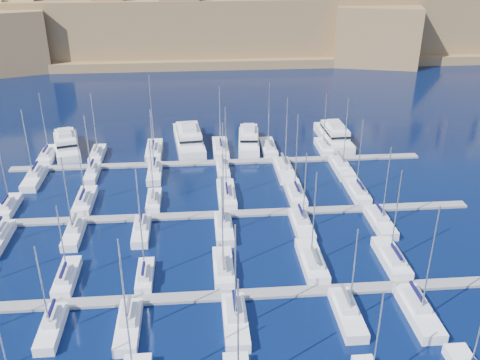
{
  "coord_description": "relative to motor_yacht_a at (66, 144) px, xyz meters",
  "views": [
    {
      "loc": [
        -4.32,
        -69.03,
        44.35
      ],
      "look_at": [
        2.09,
        6.0,
        8.43
      ],
      "focal_mm": 40.0,
      "sensor_mm": 36.0,
      "label": 1
    }
  ],
  "objects": [
    {
      "name": "ground",
      "position": [
        32.57,
        -41.11,
        -1.73
      ],
      "size": [
        600.0,
        600.0,
        0.0
      ],
      "primitive_type": "plane",
      "color": "black",
      "rests_on": "ground"
    },
    {
      "name": "pontoon_mid_near",
      "position": [
        32.57,
        -53.11,
        -1.53
      ],
      "size": [
        84.0,
        2.0,
        0.4
      ],
      "primitive_type": "cube",
      "color": "slate",
      "rests_on": "ground"
    },
    {
      "name": "pontoon_mid_far",
      "position": [
        32.57,
        -31.11,
        -1.53
      ],
      "size": [
        84.0,
        2.0,
        0.4
      ],
      "primitive_type": "cube",
      "color": "slate",
      "rests_on": "ground"
    },
    {
      "name": "pontoon_far",
      "position": [
        32.57,
        -9.11,
        -1.53
      ],
      "size": [
        84.0,
        2.0,
        0.4
      ],
      "primitive_type": "cube",
      "color": "slate",
      "rests_on": "ground"
    },
    {
      "name": "sailboat_13",
      "position": [
        9.68,
        -47.93,
        -1.01
      ],
      "size": [
        2.57,
        8.58,
        11.85
      ],
      "color": "white",
      "rests_on": "ground"
    },
    {
      "name": "sailboat_14",
      "position": [
        20.35,
        -48.49,
        -1.0
      ],
      "size": [
        2.23,
        7.42,
        13.12
      ],
      "color": "white",
      "rests_on": "ground"
    },
    {
      "name": "sailboat_15",
      "position": [
        31.24,
        -47.63,
        -0.97
      ],
      "size": [
        2.76,
        9.19,
        14.95
      ],
      "color": "white",
      "rests_on": "ground"
    },
    {
      "name": "sailboat_16",
      "position": [
        44.02,
        -47.03,
        -0.96
      ],
      "size": [
        3.12,
        10.4,
        14.83
      ],
      "color": "white",
      "rests_on": "ground"
    },
    {
      "name": "sailboat_17",
      "position": [
        55.68,
        -47.27,
        -0.97
      ],
      "size": [
        2.97,
        9.91,
        14.77
      ],
      "color": "white",
      "rests_on": "ground"
    },
    {
      "name": "sailboat_19",
      "position": [
        9.95,
        -58.1,
        -1.0
      ],
      "size": [
        2.46,
        8.2,
        12.81
      ],
      "color": "white",
      "rests_on": "ground"
    },
    {
      "name": "sailboat_20",
      "position": [
        19.14,
        -58.58,
        -0.99
      ],
      "size": [
        2.75,
        9.17,
        13.6
      ],
      "color": "white",
      "rests_on": "ground"
    },
    {
      "name": "sailboat_21",
      "position": [
        32.05,
        -58.82,
        -0.97
      ],
      "size": [
        2.9,
        9.67,
        14.94
      ],
      "color": "white",
      "rests_on": "ground"
    },
    {
      "name": "sailboat_22",
      "position": [
        46.07,
        -58.65,
        -0.98
      ],
      "size": [
        2.8,
        9.32,
        13.53
      ],
      "color": "white",
      "rests_on": "ground"
    },
    {
      "name": "sailboat_23",
      "position": [
        55.01,
        -59.07,
        -0.95
      ],
      "size": [
        3.05,
        10.18,
        16.36
      ],
      "color": "white",
      "rests_on": "ground"
    },
    {
      "name": "sailboat_24",
      "position": [
        -4.47,
        -26.16,
        -0.99
      ],
      "size": [
        2.43,
        8.11,
        13.38
      ],
      "color": "white",
      "rests_on": "ground"
    },
    {
      "name": "sailboat_25",
      "position": [
        8.2,
        -25.32,
        -0.97
      ],
      "size": [
        2.94,
        9.81,
        14.25
      ],
      "color": "white",
      "rests_on": "ground"
    },
    {
      "name": "sailboat_26",
      "position": [
        20.23,
        -26.2,
        -1.01
      ],
      "size": [
        2.41,
        8.02,
        12.22
      ],
      "color": "white",
      "rests_on": "ground"
    },
    {
      "name": "sailboat_27",
      "position": [
        33.09,
        -25.01,
        -0.94
      ],
      "size": [
        3.13,
        10.45,
        17.22
      ],
      "color": "white",
      "rests_on": "ground"
    },
    {
      "name": "sailboat_28",
      "position": [
        45.47,
        -25.42,
        -0.96
      ],
      "size": [
        2.88,
        9.6,
        15.74
      ],
      "color": "white",
      "rests_on": "ground"
    },
    {
      "name": "sailboat_29",
      "position": [
        56.85,
        -25.55,
        -0.98
      ],
      "size": [
        2.81,
        9.35,
        14.53
      ],
      "color": "white",
      "rests_on": "ground"
    },
    {
      "name": "sailboat_31",
      "position": [
        8.41,
        -36.27,
        -0.98
      ],
      "size": [
        2.56,
        8.55,
        14.29
      ],
      "color": "white",
      "rests_on": "ground"
    },
    {
      "name": "sailboat_32",
      "position": [
        18.9,
        -36.26,
        -1.01
      ],
      "size": [
        2.56,
        8.53,
        11.95
      ],
      "color": "white",
      "rests_on": "ground"
    },
    {
      "name": "sailboat_33",
      "position": [
        31.93,
        -36.57,
        -0.99
      ],
      "size": [
        2.75,
        9.16,
        13.21
      ],
      "color": "white",
      "rests_on": "ground"
    },
    {
      "name": "sailboat_34",
      "position": [
        44.54,
        -36.67,
        -0.98
      ],
      "size": [
        2.81,
        9.36,
        13.82
      ],
      "color": "white",
      "rests_on": "ground"
    },
    {
      "name": "sailboat_35",
      "position": [
        57.47,
        -36.76,
        -0.98
      ],
      "size": [
        2.86,
        9.54,
        14.39
      ],
      "color": "white",
      "rests_on": "ground"
    },
    {
      "name": "sailboat_36",
      "position": [
        -3.15,
        -3.55,
        -0.98
      ],
      "size": [
        2.8,
        9.34,
        14.39
      ],
      "color": "white",
      "rests_on": "ground"
    },
    {
      "name": "sailboat_37",
      "position": [
        7.08,
        -3.85,
        -0.98
      ],
      "size": [
        2.62,
        8.74,
        14.07
      ],
      "color": "white",
      "rests_on": "ground"
    },
    {
      "name": "sailboat_38",
      "position": [
        18.9,
        -2.88,
        -0.94
      ],
      "size": [
        3.21,
        10.7,
        17.34
      ],
      "color": "white",
      "rests_on": "ground"
    },
    {
      "name": "sailboat_39",
      "position": [
        33.17,
        -2.86,
        -0.96
      ],
      "size": [
        3.23,
        10.75,
        14.6
      ],
      "color": "white",
      "rests_on": "ground"
    },
    {
      "name": "sailboat_40",
      "position": [
        43.58,
        -3.32,
        -0.97
      ],
      "size": [
        2.94,
        9.81,
        15.34
      ],
      "color": "white",
      "rests_on": "ground"
    },
    {
      "name": "sailboat_41",
      "position": [
        55.64,
        -3.93,
        -1.0
      ],
      "size": [
        2.57,
        8.57,
        12.87
      ],
      "color": "white",
      "rests_on": "ground"
    },
    {
      "name": "sailboat_42",
      "position": [
        -3.07,
        -14.89,
        -0.97
      ],
      "size": [
        2.94,
        9.81,
        14.93
      ],
      "color": "white",
      "rests_on": "ground"
    },
    {
      "name": "sailboat_43",
      "position": [
        7.59,
        -13.84,
        -1.0
      ],
      "size": [
        2.3,
        7.66,
        13.1
      ],
      "color": "white",
      "rests_on": "ground"
    },
    {
      "name": "sailboat_44",
      "position": [
        19.72,
        -14.46,
        -0.98
      ],
      "size": [
        2.68,
        8.92,
        14.15
      ],
      "color": "white",
      "rests_on": "ground"
    },
    {
      "name": "sailboat_45",
      "position": [
        33.08,
        -14.04,
        -1.02
      ],
      "size": [
        2.42,
        8.07,
        11.05
      ],
      "color": "white",
      "rests_on": "ground"
    },
    {
      "name": "sailboat_46",
      "position": [
        45.14,
        -15.18,
        -0.95
      ],
      "size": [
        3.12,
        10.4,
        16.01
      ],
      "color": "white",
      "rests_on": "ground"
    },
    {
      "name": "sailboat_47",
      "position": [
        56.74,
        -15.01,
        -0.96
      ],
      "size": [
        3.02,
        10.06,
        15.48
      ],
      "color": "white",
      "rests_on": "ground"
    },
    {
      "name": "motor_yacht_a",
      "position": [
        0.0,
        0.0,
        0.0
      ],
      "size": [
        8.71,
        16.5,
        5.25
      ],
      "color": "white",
      "rests_on": "ground"
    },
    {
      "name": "motor_yacht_b",
      "position": [
        26.35,
        1.48,
        0.0
      ],
      "size": [
        7.44,
        19.37,
        5.25
      ],
      "color": "white",
      "rests_on": "ground"
    },
    {
      "name": "motor_yacht_c",
      "position": [
        39.57,
        -0.57,
        0.0
      ],
      "size": [
        5.72,
        14.99,
        5.25
      ],
      "color": "white",
      "rests_on": "ground"
    },
    {
      "name": "motor_yacht_d",
      "position": [
        58.95,
        0.4,
        0.0
      ],
      "size": [
        5.6,
        16.85,
        5.25
      ],
      "color": "white",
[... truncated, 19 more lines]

